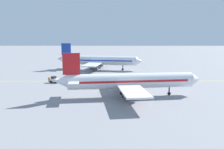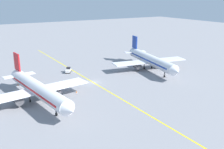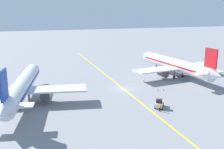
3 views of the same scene
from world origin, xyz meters
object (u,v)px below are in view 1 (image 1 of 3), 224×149
Objects in this scene: airplane_at_gate at (98,61)px; traffic_cone_near_nose at (86,86)px; traffic_cone_far_edge at (121,86)px; ground_crew_worker at (49,79)px; baggage_tug_white at (55,80)px; traffic_cone_by_wingtip at (88,85)px; airplane_adjacent_stand at (129,81)px; traffic_cone_mid_apron at (59,97)px.

airplane_at_gate reaches higher than traffic_cone_near_nose.
ground_crew_worker is at bearing -106.38° from traffic_cone_far_edge.
traffic_cone_by_wingtip is at bearing 63.71° from baggage_tug_white.
traffic_cone_far_edge is (6.47, 22.02, -0.63)m from ground_crew_worker.
traffic_cone_by_wingtip is at bearing -136.21° from airplane_adjacent_stand.
airplane_adjacent_stand reaches higher than traffic_cone_by_wingtip.
airplane_adjacent_stand is 64.58× the size of traffic_cone_near_nose.
baggage_tug_white is at bearing -164.53° from traffic_cone_mid_apron.
airplane_adjacent_stand is at bearing 48.25° from traffic_cone_near_nose.
airplane_at_gate reaches higher than traffic_cone_mid_apron.
airplane_at_gate is at bearing 156.87° from baggage_tug_white.
baggage_tug_white is 6.06× the size of traffic_cone_near_nose.
traffic_cone_near_nose and traffic_cone_far_edge have the same top height.
airplane_at_gate is 30.00m from baggage_tug_white.
traffic_cone_near_nose is (-10.26, -11.49, -3.43)m from airplane_adjacent_stand.
ground_crew_worker is 14.20m from traffic_cone_near_nose.
traffic_cone_near_nose is (7.42, 12.10, -0.63)m from ground_crew_worker.
traffic_cone_by_wingtip and traffic_cone_far_edge have the same top height.
airplane_at_gate reaches higher than traffic_cone_by_wingtip.
baggage_tug_white reaches higher than traffic_cone_near_nose.
baggage_tug_white is 6.06× the size of traffic_cone_mid_apron.
traffic_cone_by_wingtip is (32.66, -1.21, -3.43)m from airplane_at_gate.
airplane_at_gate is 34.16m from traffic_cone_near_nose.
airplane_at_gate is 32.86m from traffic_cone_by_wingtip.
airplane_adjacent_stand is 21.14× the size of ground_crew_worker.
traffic_cone_mid_apron is at bearing -22.33° from traffic_cone_by_wingtip.
baggage_tug_white reaches higher than traffic_cone_by_wingtip.
baggage_tug_white reaches higher than ground_crew_worker.
traffic_cone_far_edge is (-11.20, -1.56, -3.43)m from airplane_adjacent_stand.
traffic_cone_near_nose is at bearing 157.22° from traffic_cone_mid_apron.
traffic_cone_far_edge is at bearing 73.62° from ground_crew_worker.
airplane_at_gate is 34.20m from traffic_cone_far_edge.
airplane_at_gate and airplane_adjacent_stand have the same top height.
airplane_adjacent_stand is 64.58× the size of traffic_cone_far_edge.
traffic_cone_near_nose is 1.00× the size of traffic_cone_mid_apron.
traffic_cone_mid_apron is (1.66, -16.49, -3.43)m from airplane_adjacent_stand.
traffic_cone_mid_apron is (45.87, -6.64, -3.43)m from airplane_at_gate.
traffic_cone_near_nose is at bearing -18.14° from traffic_cone_by_wingtip.
airplane_adjacent_stand is 29.61m from ground_crew_worker.
traffic_cone_by_wingtip is (-11.55, -11.07, -3.43)m from airplane_adjacent_stand.
traffic_cone_far_edge is at bearing 95.45° from traffic_cone_near_nose.
traffic_cone_far_edge is at bearing 14.10° from airplane_at_gate.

